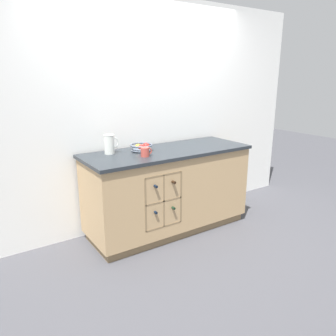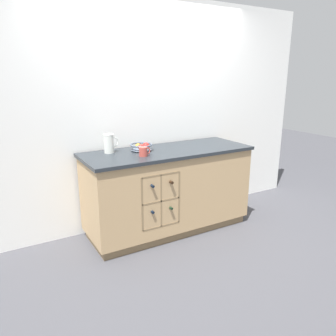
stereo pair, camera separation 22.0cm
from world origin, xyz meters
TOP-DOWN VIEW (x-y plane):
  - ground_plane at (0.00, 0.00)m, footprint 14.00×14.00m
  - back_wall at (0.00, 0.40)m, footprint 4.40×0.06m
  - kitchen_island at (-0.00, -0.00)m, footprint 1.86×0.72m
  - fruit_bowl at (-0.26, 0.11)m, footprint 0.24×0.24m
  - white_pitcher at (-0.60, 0.18)m, footprint 0.16×0.11m
  - ceramic_mug at (-0.36, -0.13)m, footprint 0.12×0.08m

SIDE VIEW (x-z plane):
  - ground_plane at x=0.00m, z-range 0.00..0.00m
  - kitchen_island at x=0.00m, z-range 0.01..0.94m
  - fruit_bowl at x=-0.26m, z-range 0.94..1.02m
  - ceramic_mug at x=-0.36m, z-range 0.94..1.03m
  - white_pitcher at x=-0.60m, z-range 0.94..1.14m
  - back_wall at x=0.00m, z-range 0.00..2.55m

